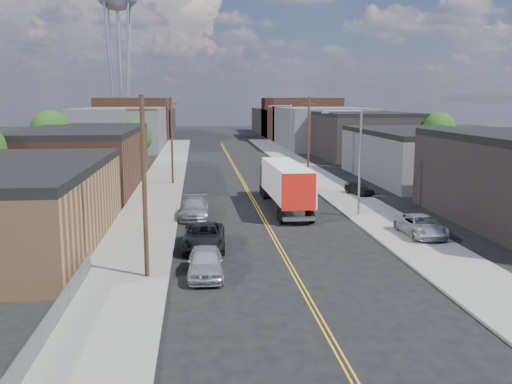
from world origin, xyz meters
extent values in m
plane|color=black|center=(0.00, 60.00, 0.00)|extent=(260.00, 260.00, 0.00)
cube|color=gold|center=(0.00, 45.00, 0.01)|extent=(0.32, 120.00, 0.01)
cube|color=slate|center=(-9.50, 45.00, 0.07)|extent=(5.00, 140.00, 0.15)
cube|color=slate|center=(9.50, 45.00, 0.07)|extent=(5.00, 140.00, 0.15)
cube|color=brown|center=(-18.00, 18.00, 2.50)|extent=(12.00, 22.00, 5.00)
cube|color=black|center=(-18.00, 18.00, 5.30)|extent=(12.00, 22.00, 0.60)
cube|color=#47271C|center=(-18.00, 44.00, 3.00)|extent=(12.00, 26.00, 6.00)
cube|color=black|center=(-18.00, 44.00, 6.30)|extent=(12.00, 26.00, 0.60)
cube|color=navy|center=(15.20, 20.00, 3.60)|extent=(0.30, 20.00, 0.80)
cube|color=#3B3B3E|center=(22.00, 46.00, 2.75)|extent=(14.00, 24.00, 5.50)
cube|color=black|center=(22.00, 46.00, 5.80)|extent=(14.00, 24.00, 0.60)
cube|color=black|center=(22.00, 72.00, 3.50)|extent=(14.00, 22.00, 7.00)
cube|color=black|center=(22.00, 72.00, 7.30)|extent=(14.00, 22.00, 0.60)
cube|color=#3B3B3E|center=(-20.00, 95.00, 4.00)|extent=(16.00, 30.00, 8.00)
cube|color=#3B3B3E|center=(20.00, 95.00, 4.00)|extent=(16.00, 30.00, 8.00)
cube|color=#47271C|center=(-20.00, 120.00, 5.00)|extent=(16.00, 26.00, 10.00)
cube|color=#47271C|center=(20.00, 120.00, 5.00)|extent=(16.00, 26.00, 10.00)
cube|color=black|center=(-20.00, 140.00, 3.50)|extent=(16.00, 40.00, 7.00)
cube|color=black|center=(20.00, 140.00, 3.50)|extent=(16.00, 40.00, 7.00)
cylinder|color=gray|center=(-22.00, 110.00, 15.00)|extent=(0.80, 0.80, 30.00)
cylinder|color=gray|center=(-23.76, 108.24, 15.00)|extent=(1.94, 1.94, 29.98)
cylinder|color=gray|center=(-20.24, 108.24, 15.00)|extent=(1.94, 1.94, 29.98)
cylinder|color=gray|center=(-23.76, 111.76, 15.00)|extent=(1.94, 1.94, 29.98)
cylinder|color=gray|center=(-20.24, 111.76, 15.00)|extent=(1.94, 1.94, 29.98)
cylinder|color=gray|center=(8.00, 25.00, 4.50)|extent=(0.18, 0.18, 9.00)
cylinder|color=gray|center=(6.50, 25.00, 8.80)|extent=(3.00, 0.12, 0.12)
cube|color=gray|center=(5.00, 25.00, 8.70)|extent=(0.60, 0.25, 0.18)
cylinder|color=gray|center=(8.00, 60.00, 4.50)|extent=(0.18, 0.18, 9.00)
cylinder|color=gray|center=(6.50, 60.00, 8.80)|extent=(3.00, 0.12, 0.12)
cube|color=gray|center=(5.00, 60.00, 8.70)|extent=(0.60, 0.25, 0.18)
cylinder|color=black|center=(-8.20, 10.00, 5.00)|extent=(0.26, 0.26, 10.00)
cube|color=black|center=(-8.20, 10.00, 9.20)|extent=(1.60, 0.12, 0.12)
cylinder|color=black|center=(-8.20, 45.00, 5.00)|extent=(0.26, 0.26, 10.00)
cube|color=black|center=(-8.20, 45.00, 9.20)|extent=(1.60, 0.12, 0.12)
cylinder|color=black|center=(8.20, 48.00, 5.00)|extent=(0.26, 0.26, 10.00)
cube|color=black|center=(8.20, 48.00, 9.20)|extent=(1.60, 0.12, 0.12)
cube|color=slate|center=(-11.50, 3.50, 0.60)|extent=(0.02, 16.00, 1.20)
cube|color=slate|center=(-11.50, 3.50, 1.20)|extent=(0.05, 16.00, 0.05)
cylinder|color=black|center=(-24.00, 55.00, 2.25)|extent=(0.36, 0.36, 4.50)
sphere|color=black|center=(-24.00, 55.00, 5.85)|extent=(5.04, 5.04, 5.04)
sphere|color=black|center=(-23.40, 55.30, 4.95)|extent=(3.96, 3.96, 3.96)
sphere|color=black|center=(-24.50, 54.60, 5.22)|extent=(3.60, 3.60, 3.60)
cylinder|color=black|center=(-14.00, 62.00, 1.88)|extent=(0.36, 0.36, 3.75)
sphere|color=black|center=(-14.00, 62.00, 4.88)|extent=(4.20, 4.20, 4.20)
sphere|color=black|center=(-13.40, 62.30, 4.12)|extent=(3.30, 3.30, 3.30)
sphere|color=black|center=(-14.50, 61.60, 4.35)|extent=(3.00, 3.00, 3.00)
cylinder|color=black|center=(30.00, 60.00, 2.12)|extent=(0.36, 0.36, 4.25)
sphere|color=black|center=(30.00, 60.00, 5.53)|extent=(4.76, 4.76, 4.76)
sphere|color=black|center=(30.60, 60.30, 4.68)|extent=(3.74, 3.74, 3.74)
sphere|color=black|center=(29.50, 59.60, 4.93)|extent=(3.40, 3.40, 3.40)
cube|color=silver|center=(2.39, 28.24, 2.67)|extent=(2.96, 12.40, 2.88)
cube|color=#B2130D|center=(2.39, 22.07, 2.67)|extent=(2.69, 0.18, 2.90)
cube|color=gray|center=(2.39, 22.07, 0.57)|extent=(2.55, 0.66, 0.25)
cube|color=black|center=(2.39, 35.85, 1.59)|extent=(2.65, 3.35, 3.19)
cylinder|color=black|center=(2.39, 23.47, 0.51)|extent=(2.70, 1.09, 1.03)
cylinder|color=black|center=(2.39, 35.85, 0.51)|extent=(2.59, 1.09, 1.03)
imported|color=#AEB2B3|center=(-5.00, 10.00, 0.83)|extent=(2.03, 4.89, 1.66)
imported|color=#7B6D50|center=(-5.00, 10.39, 0.64)|extent=(1.50, 3.93, 1.28)
imported|color=black|center=(-5.00, 16.00, 0.82)|extent=(2.96, 6.01, 1.64)
imported|color=#9EA0A3|center=(-5.66, 26.00, 0.81)|extent=(2.57, 5.72, 1.63)
imported|color=#AFB1B5|center=(10.38, 17.43, 0.89)|extent=(2.54, 5.35, 1.48)
imported|color=black|center=(11.00, 35.20, 0.81)|extent=(2.57, 4.16, 1.32)
camera|label=1|loc=(-5.35, -20.62, 9.78)|focal=40.00mm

